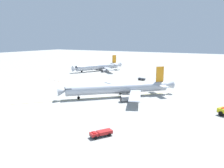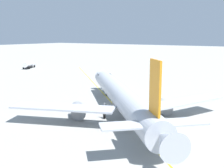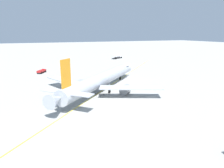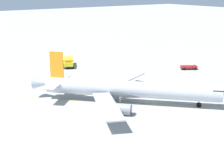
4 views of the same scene
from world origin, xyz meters
name	(u,v)px [view 4 (image 4 of 4)]	position (x,y,z in m)	size (l,w,h in m)	color
ground_plane	(150,98)	(0.00, 0.00, 0.00)	(600.00, 600.00, 0.00)	#9E9E99
airliner_main	(129,90)	(6.35, -0.20, 3.08)	(34.11, 35.07, 11.18)	#B2B7C1
fire_tender_truck	(68,62)	(0.33, -40.08, 1.53)	(6.87, 9.50, 2.50)	#232326
ops_pickup_truck	(189,67)	(-28.58, -14.02, 0.81)	(5.34, 4.25, 1.41)	#232326
taxiway_centreline	(136,104)	(5.28, 1.23, 0.00)	(104.10, 98.88, 0.01)	yellow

